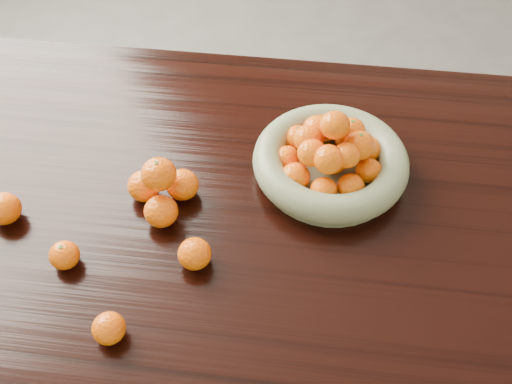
# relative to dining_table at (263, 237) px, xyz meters

# --- Properties ---
(ground) EXTENTS (5.00, 5.00, 0.00)m
(ground) POSITION_rel_dining_table_xyz_m (0.00, 0.00, -0.66)
(ground) COLOR #5E5C58
(ground) RESTS_ON ground
(dining_table) EXTENTS (2.00, 1.00, 0.75)m
(dining_table) POSITION_rel_dining_table_xyz_m (0.00, 0.00, 0.00)
(dining_table) COLOR black
(dining_table) RESTS_ON ground
(fruit_bowl) EXTENTS (0.32, 0.32, 0.16)m
(fruit_bowl) POSITION_rel_dining_table_xyz_m (0.12, 0.12, 0.13)
(fruit_bowl) COLOR gray
(fruit_bowl) RESTS_ON dining_table
(orange_pyramid) EXTENTS (0.14, 0.14, 0.12)m
(orange_pyramid) POSITION_rel_dining_table_xyz_m (-0.20, -0.01, 0.14)
(orange_pyramid) COLOR orange
(orange_pyramid) RESTS_ON dining_table
(loose_orange_0) EXTENTS (0.06, 0.06, 0.05)m
(loose_orange_0) POSITION_rel_dining_table_xyz_m (-0.34, -0.17, 0.12)
(loose_orange_0) COLOR orange
(loose_orange_0) RESTS_ON dining_table
(loose_orange_1) EXTENTS (0.06, 0.06, 0.05)m
(loose_orange_1) POSITION_rel_dining_table_xyz_m (-0.22, -0.30, 0.12)
(loose_orange_1) COLOR orange
(loose_orange_1) RESTS_ON dining_table
(loose_orange_2) EXTENTS (0.06, 0.06, 0.06)m
(loose_orange_2) POSITION_rel_dining_table_xyz_m (-0.11, -0.14, 0.12)
(loose_orange_2) COLOR orange
(loose_orange_2) RESTS_ON dining_table
(loose_orange_3) EXTENTS (0.07, 0.07, 0.06)m
(loose_orange_3) POSITION_rel_dining_table_xyz_m (-0.49, -0.08, 0.12)
(loose_orange_3) COLOR orange
(loose_orange_3) RESTS_ON dining_table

